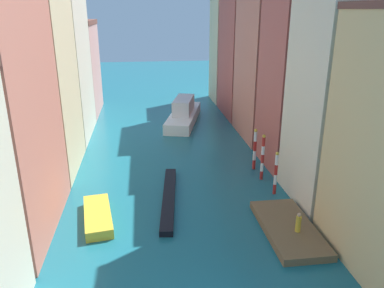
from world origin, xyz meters
TOP-DOWN VIEW (x-y plane):
  - ground_plane at (0.00, 24.50)m, footprint 154.00×154.00m
  - building_left_2 at (-12.29, 21.86)m, footprint 6.45×9.72m
  - building_left_3 at (-12.29, 32.48)m, footprint 6.45×11.13m
  - building_left_4 at (-12.29, 43.40)m, footprint 6.45×10.85m
  - building_right_1 at (12.29, 12.62)m, footprint 6.45×7.22m
  - building_right_2 at (12.29, 20.22)m, footprint 6.45×7.38m
  - building_right_3 at (12.29, 29.23)m, footprint 6.45×9.82m
  - building_right_4 at (12.29, 39.61)m, footprint 6.45×10.30m
  - building_right_5 at (12.29, 48.73)m, footprint 6.45×7.34m
  - waterfront_dock at (7.10, 8.09)m, footprint 3.44×7.44m
  - person_on_dock at (7.40, 7.27)m, footprint 0.36×0.36m
  - mooring_pole_0 at (8.05, 13.81)m, footprint 0.29×0.29m
  - mooring_pole_1 at (7.85, 16.79)m, footprint 0.31×0.31m
  - mooring_pole_2 at (7.82, 19.15)m, footprint 0.33×0.33m
  - vaporetto_white at (2.85, 36.33)m, footprint 6.42×13.24m
  - gondola_black at (-0.86, 13.82)m, footprint 2.11×10.77m
  - motorboat_0 at (-6.28, 11.33)m, footprint 2.68×5.76m

SIDE VIEW (x-z plane):
  - ground_plane at x=0.00m, z-range 0.00..0.00m
  - gondola_black at x=-0.86m, z-range 0.00..0.47m
  - waterfront_dock at x=7.10m, z-range 0.00..0.52m
  - motorboat_0 at x=-6.28m, z-range 0.00..0.76m
  - person_on_dock at x=7.40m, z-range 0.46..1.86m
  - vaporetto_white at x=2.85m, z-range -0.46..2.89m
  - mooring_pole_0 at x=8.05m, z-range 0.04..3.82m
  - mooring_pole_2 at x=7.82m, z-range 0.05..4.15m
  - mooring_pole_1 at x=7.85m, z-range 0.05..4.35m
  - building_left_4 at x=-12.29m, z-range 0.01..13.30m
  - building_right_5 at x=12.29m, z-range 0.01..16.68m
  - building_left_3 at x=-12.29m, z-range 0.01..16.73m
  - building_right_2 at x=12.29m, z-range 0.01..18.91m
  - building_right_3 at x=12.29m, z-range 0.01..19.67m
  - building_left_2 at x=-12.29m, z-range 0.01..20.73m
  - building_right_4 at x=12.29m, z-range 0.01..21.72m
  - building_right_1 at x=12.29m, z-range 0.01..22.06m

